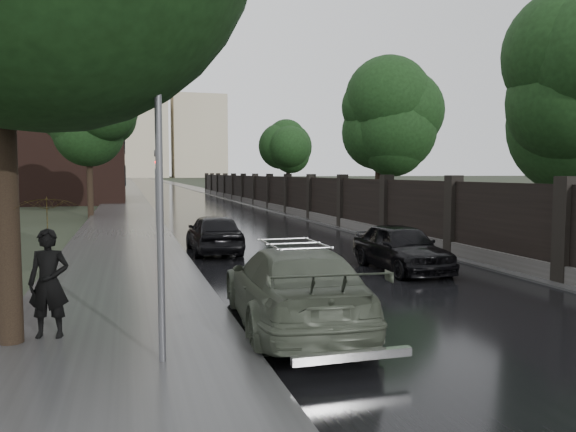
# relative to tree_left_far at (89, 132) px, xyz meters

# --- Properties ---
(ground) EXTENTS (800.00, 800.00, 0.00)m
(ground) POSITION_rel_tree_left_far_xyz_m (8.00, -30.00, -5.24)
(ground) COLOR black
(ground) RESTS_ON ground
(road) EXTENTS (8.00, 420.00, 0.02)m
(road) POSITION_rel_tree_left_far_xyz_m (8.00, 160.00, -5.23)
(road) COLOR black
(road) RESTS_ON ground
(sidewalk_left) EXTENTS (4.00, 420.00, 0.16)m
(sidewalk_left) POSITION_rel_tree_left_far_xyz_m (2.00, 160.00, -5.16)
(sidewalk_left) COLOR #2D2D2D
(sidewalk_left) RESTS_ON ground
(verge_right) EXTENTS (3.00, 420.00, 0.08)m
(verge_right) POSITION_rel_tree_left_far_xyz_m (13.50, 160.00, -5.20)
(verge_right) COLOR #2D2D2D
(verge_right) RESTS_ON ground
(fence_right) EXTENTS (0.45, 75.72, 2.70)m
(fence_right) POSITION_rel_tree_left_far_xyz_m (12.60, 2.01, -4.23)
(fence_right) COLOR #383533
(fence_right) RESTS_ON ground
(tree_left_far) EXTENTS (4.25, 4.25, 7.39)m
(tree_left_far) POSITION_rel_tree_left_far_xyz_m (0.00, 0.00, 0.00)
(tree_left_far) COLOR black
(tree_left_far) RESTS_ON ground
(tree_right_a) EXTENTS (4.08, 4.08, 7.01)m
(tree_right_a) POSITION_rel_tree_left_far_xyz_m (15.50, -22.00, -0.29)
(tree_right_a) COLOR black
(tree_right_a) RESTS_ON ground
(tree_right_b) EXTENTS (4.08, 4.08, 7.01)m
(tree_right_b) POSITION_rel_tree_left_far_xyz_m (15.50, -8.00, -0.29)
(tree_right_b) COLOR black
(tree_right_b) RESTS_ON ground
(tree_right_c) EXTENTS (4.08, 4.08, 7.01)m
(tree_right_c) POSITION_rel_tree_left_far_xyz_m (15.50, 10.00, -0.29)
(tree_right_c) COLOR black
(tree_right_c) RESTS_ON ground
(lamp_post) EXTENTS (0.25, 0.12, 5.11)m
(lamp_post) POSITION_rel_tree_left_far_xyz_m (2.60, -28.50, -2.57)
(lamp_post) COLOR #59595E
(lamp_post) RESTS_ON ground
(traffic_light) EXTENTS (0.16, 0.32, 4.00)m
(traffic_light) POSITION_rel_tree_left_far_xyz_m (3.70, -5.01, -2.84)
(traffic_light) COLOR #59595E
(traffic_light) RESTS_ON ground
(stalinist_tower) EXTENTS (92.00, 30.00, 159.00)m
(stalinist_tower) POSITION_rel_tree_left_far_xyz_m (8.00, 270.00, 33.14)
(stalinist_tower) COLOR tan
(stalinist_tower) RESTS_ON ground
(volga_sedan) EXTENTS (2.43, 5.22, 1.48)m
(volga_sedan) POSITION_rel_tree_left_far_xyz_m (5.02, -26.82, -4.50)
(volga_sedan) COLOR #444B3C
(volga_sedan) RESTS_ON ground
(hatchback_left) EXTENTS (1.68, 4.12, 1.40)m
(hatchback_left) POSITION_rel_tree_left_far_xyz_m (5.03, -17.14, -4.54)
(hatchback_left) COLOR black
(hatchback_left) RESTS_ON ground
(car_right_near) EXTENTS (1.63, 3.98, 1.35)m
(car_right_near) POSITION_rel_tree_left_far_xyz_m (9.60, -22.11, -4.57)
(car_right_near) COLOR black
(car_right_near) RESTS_ON ground
(pedestrian_umbrella) EXTENTS (1.20, 1.21, 2.73)m
(pedestrian_umbrella) POSITION_rel_tree_left_far_xyz_m (0.94, -26.84, -3.26)
(pedestrian_umbrella) COLOR black
(pedestrian_umbrella) RESTS_ON sidewalk_left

